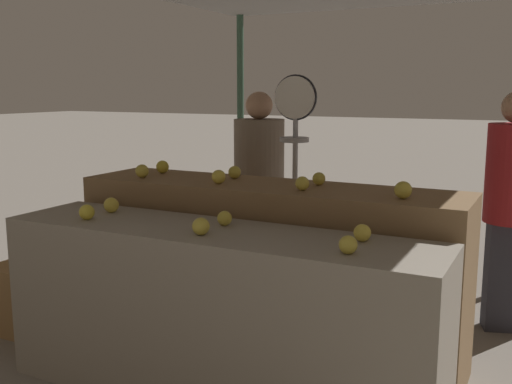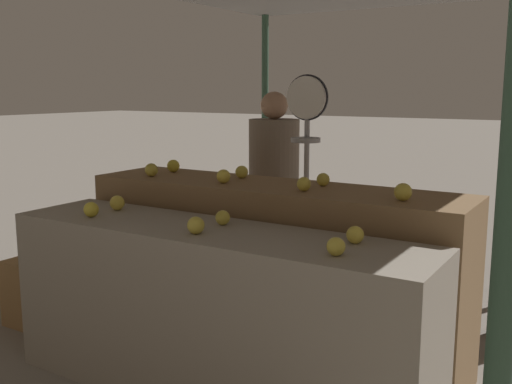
{
  "view_description": "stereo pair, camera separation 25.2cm",
  "coord_description": "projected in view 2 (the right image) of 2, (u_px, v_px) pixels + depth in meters",
  "views": [
    {
      "loc": [
        1.49,
        -2.47,
        1.58
      ],
      "look_at": [
        0.08,
        0.3,
        1.04
      ],
      "focal_mm": 42.0,
      "sensor_mm": 36.0,
      "label": 1
    },
    {
      "loc": [
        1.71,
        -2.34,
        1.58
      ],
      "look_at": [
        0.08,
        0.3,
        1.04
      ],
      "focal_mm": 42.0,
      "sensor_mm": 36.0,
      "label": 2
    }
  ],
  "objects": [
    {
      "name": "person_vendor_at_scale",
      "position": [
        274.0,
        181.0,
        4.54
      ],
      "size": [
        0.5,
        0.5,
        1.56
      ],
      "rotation": [
        0.0,
        0.0,
        2.71
      ],
      "color": "#2D2D38",
      "rests_on": "ground_plane"
    },
    {
      "name": "produce_scale",
      "position": [
        306.0,
        141.0,
        4.02
      ],
      "size": [
        0.3,
        0.2,
        1.67
      ],
      "color": "#99999E",
      "rests_on": "ground_plane"
    },
    {
      "name": "wooden_crate_side",
      "position": [
        49.0,
        290.0,
        4.07
      ],
      "size": [
        0.45,
        0.45,
        0.45
      ],
      "primitive_type": "cube",
      "color": "#9E7547",
      "rests_on": "ground_plane"
    },
    {
      "name": "apple_back_4",
      "position": [
        173.0,
        166.0,
        3.95
      ],
      "size": [
        0.08,
        0.08,
        0.08
      ],
      "primitive_type": "sphere",
      "color": "gold",
      "rests_on": "display_counter_back"
    },
    {
      "name": "apple_front_3",
      "position": [
        117.0,
        203.0,
        3.42
      ],
      "size": [
        0.08,
        0.08,
        0.08
      ],
      "primitive_type": "sphere",
      "color": "yellow",
      "rests_on": "display_counter_front"
    },
    {
      "name": "apple_back_2",
      "position": [
        304.0,
        184.0,
        3.22
      ],
      "size": [
        0.08,
        0.08,
        0.08
      ],
      "primitive_type": "sphere",
      "color": "gold",
      "rests_on": "display_counter_back"
    },
    {
      "name": "apple_front_2",
      "position": [
        336.0,
        247.0,
        2.49
      ],
      "size": [
        0.08,
        0.08,
        0.08
      ],
      "primitive_type": "sphere",
      "color": "gold",
      "rests_on": "display_counter_front"
    },
    {
      "name": "display_counter_front",
      "position": [
        212.0,
        314.0,
        3.04
      ],
      "size": [
        2.29,
        0.55,
        0.89
      ],
      "primitive_type": "cube",
      "color": "gray",
      "rests_on": "ground_plane"
    },
    {
      "name": "apple_front_1",
      "position": [
        195.0,
        225.0,
        2.86
      ],
      "size": [
        0.08,
        0.08,
        0.08
      ],
      "primitive_type": "sphere",
      "color": "gold",
      "rests_on": "display_counter_front"
    },
    {
      "name": "apple_back_3",
      "position": [
        403.0,
        192.0,
        2.94
      ],
      "size": [
        0.09,
        0.09,
        0.09
      ],
      "primitive_type": "sphere",
      "color": "gold",
      "rests_on": "display_counter_back"
    },
    {
      "name": "apple_front_4",
      "position": [
        222.0,
        218.0,
        3.05
      ],
      "size": [
        0.08,
        0.08,
        0.08
      ],
      "primitive_type": "sphere",
      "color": "gold",
      "rests_on": "display_counter_front"
    },
    {
      "name": "display_counter_back",
      "position": [
        271.0,
        271.0,
        3.53
      ],
      "size": [
        2.29,
        0.55,
        1.03
      ],
      "primitive_type": "cube",
      "color": "olive",
      "rests_on": "ground_plane"
    },
    {
      "name": "apple_front_0",
      "position": [
        91.0,
        209.0,
        3.24
      ],
      "size": [
        0.08,
        0.08,
        0.08
      ],
      "primitive_type": "sphere",
      "color": "gold",
      "rests_on": "display_counter_front"
    },
    {
      "name": "apple_back_1",
      "position": [
        223.0,
        176.0,
        3.48
      ],
      "size": [
        0.08,
        0.08,
        0.08
      ],
      "primitive_type": "sphere",
      "color": "yellow",
      "rests_on": "display_counter_back"
    },
    {
      "name": "apple_back_0",
      "position": [
        151.0,
        170.0,
        3.76
      ],
      "size": [
        0.08,
        0.08,
        0.08
      ],
      "primitive_type": "sphere",
      "color": "gold",
      "rests_on": "display_counter_back"
    },
    {
      "name": "apple_front_5",
      "position": [
        355.0,
        235.0,
        2.68
      ],
      "size": [
        0.08,
        0.08,
        0.08
      ],
      "primitive_type": "sphere",
      "color": "yellow",
      "rests_on": "display_counter_front"
    },
    {
      "name": "apple_back_5",
      "position": [
        242.0,
        172.0,
        3.67
      ],
      "size": [
        0.08,
        0.08,
        0.08
      ],
      "primitive_type": "sphere",
      "color": "gold",
      "rests_on": "display_counter_back"
    },
    {
      "name": "apple_back_6",
      "position": [
        323.0,
        180.0,
        3.38
      ],
      "size": [
        0.07,
        0.07,
        0.07
      ],
      "primitive_type": "sphere",
      "color": "gold",
      "rests_on": "display_counter_back"
    }
  ]
}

